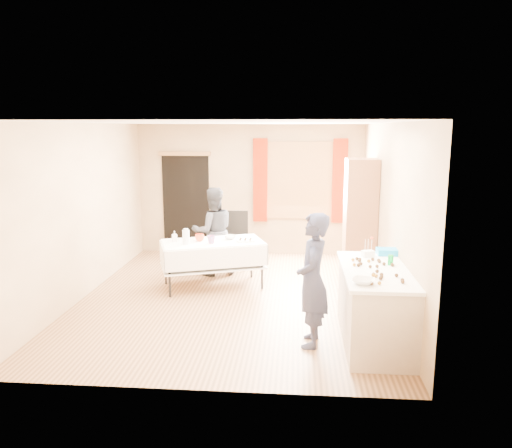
# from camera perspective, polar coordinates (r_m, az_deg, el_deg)

# --- Properties ---
(floor) EXTENTS (4.50, 5.50, 0.02)m
(floor) POSITION_cam_1_polar(r_m,az_deg,el_deg) (7.67, -2.67, -8.39)
(floor) COLOR #9E7047
(floor) RESTS_ON ground
(ceiling) EXTENTS (4.50, 5.50, 0.02)m
(ceiling) POSITION_cam_1_polar(r_m,az_deg,el_deg) (7.24, -2.85, 11.58)
(ceiling) COLOR white
(ceiling) RESTS_ON floor
(wall_back) EXTENTS (4.50, 0.02, 2.60)m
(wall_back) POSITION_cam_1_polar(r_m,az_deg,el_deg) (10.06, -0.72, 3.93)
(wall_back) COLOR tan
(wall_back) RESTS_ON floor
(wall_front) EXTENTS (4.50, 0.02, 2.60)m
(wall_front) POSITION_cam_1_polar(r_m,az_deg,el_deg) (4.68, -7.13, -4.38)
(wall_front) COLOR tan
(wall_front) RESTS_ON floor
(wall_left) EXTENTS (0.02, 5.50, 2.60)m
(wall_left) POSITION_cam_1_polar(r_m,az_deg,el_deg) (7.95, -19.13, 1.45)
(wall_left) COLOR tan
(wall_left) RESTS_ON floor
(wall_right) EXTENTS (0.02, 5.50, 2.60)m
(wall_right) POSITION_cam_1_polar(r_m,az_deg,el_deg) (7.40, 14.88, 1.02)
(wall_right) COLOR tan
(wall_right) RESTS_ON floor
(window_frame) EXTENTS (1.32, 0.06, 1.52)m
(window_frame) POSITION_cam_1_polar(r_m,az_deg,el_deg) (9.95, 5.01, 4.98)
(window_frame) COLOR olive
(window_frame) RESTS_ON wall_back
(window_pane) EXTENTS (1.20, 0.02, 1.40)m
(window_pane) POSITION_cam_1_polar(r_m,az_deg,el_deg) (9.93, 5.02, 4.97)
(window_pane) COLOR white
(window_pane) RESTS_ON wall_back
(curtain_left) EXTENTS (0.28, 0.06, 1.65)m
(curtain_left) POSITION_cam_1_polar(r_m,az_deg,el_deg) (9.93, 0.49, 5.00)
(curtain_left) COLOR #8E1A02
(curtain_left) RESTS_ON wall_back
(curtain_right) EXTENTS (0.28, 0.06, 1.65)m
(curtain_right) POSITION_cam_1_polar(r_m,az_deg,el_deg) (9.93, 9.53, 4.86)
(curtain_right) COLOR #8E1A02
(curtain_right) RESTS_ON wall_back
(doorway) EXTENTS (0.95, 0.04, 2.00)m
(doorway) POSITION_cam_1_polar(r_m,az_deg,el_deg) (10.27, -7.98, 2.29)
(doorway) COLOR black
(doorway) RESTS_ON floor
(door_lintel) EXTENTS (1.05, 0.06, 0.08)m
(door_lintel) POSITION_cam_1_polar(r_m,az_deg,el_deg) (10.14, -8.17, 7.97)
(door_lintel) COLOR olive
(door_lintel) RESTS_ON wall_back
(cabinet) EXTENTS (0.50, 0.60, 2.04)m
(cabinet) POSITION_cam_1_polar(r_m,az_deg,el_deg) (8.39, 11.79, 0.35)
(cabinet) COLOR brown
(cabinet) RESTS_ON floor
(counter) EXTENTS (0.79, 1.67, 0.91)m
(counter) POSITION_cam_1_polar(r_m,az_deg,el_deg) (6.15, 13.44, -9.11)
(counter) COLOR beige
(counter) RESTS_ON floor
(party_table) EXTENTS (1.80, 1.32, 0.75)m
(party_table) POSITION_cam_1_polar(r_m,az_deg,el_deg) (8.04, -4.94, -4.11)
(party_table) COLOR black
(party_table) RESTS_ON floor
(chair) EXTENTS (0.44, 0.44, 1.04)m
(chair) POSITION_cam_1_polar(r_m,az_deg,el_deg) (9.12, -2.32, -3.14)
(chair) COLOR black
(chair) RESTS_ON floor
(girl) EXTENTS (0.62, 0.44, 1.58)m
(girl) POSITION_cam_1_polar(r_m,az_deg,el_deg) (5.86, 6.48, -6.39)
(girl) COLOR #232643
(girl) RESTS_ON floor
(woman) EXTENTS (1.14, 1.09, 1.53)m
(woman) POSITION_cam_1_polar(r_m,az_deg,el_deg) (8.64, -4.91, -0.86)
(woman) COLOR black
(woman) RESTS_ON floor
(soda_can) EXTENTS (0.07, 0.07, 0.12)m
(soda_can) POSITION_cam_1_polar(r_m,az_deg,el_deg) (6.20, 15.13, -3.99)
(soda_can) COLOR #059A2E
(soda_can) RESTS_ON counter
(mixing_bowl) EXTENTS (0.40, 0.40, 0.06)m
(mixing_bowl) POSITION_cam_1_polar(r_m,az_deg,el_deg) (5.41, 12.16, -6.41)
(mixing_bowl) COLOR white
(mixing_bowl) RESTS_ON counter
(foam_block) EXTENTS (0.18, 0.15, 0.08)m
(foam_block) POSITION_cam_1_polar(r_m,az_deg,el_deg) (6.52, 12.67, -3.33)
(foam_block) COLOR white
(foam_block) RESTS_ON counter
(blue_basket) EXTENTS (0.31, 0.21, 0.08)m
(blue_basket) POSITION_cam_1_polar(r_m,az_deg,el_deg) (6.69, 14.93, -3.08)
(blue_basket) COLOR #0E93E6
(blue_basket) RESTS_ON counter
(pitcher) EXTENTS (0.13, 0.13, 0.22)m
(pitcher) POSITION_cam_1_polar(r_m,az_deg,el_deg) (7.81, -8.01, -1.50)
(pitcher) COLOR silver
(pitcher) RESTS_ON party_table
(cup_red) EXTENTS (0.20, 0.20, 0.11)m
(cup_red) POSITION_cam_1_polar(r_m,az_deg,el_deg) (8.00, -6.46, -1.55)
(cup_red) COLOR red
(cup_red) RESTS_ON party_table
(cup_rainbow) EXTENTS (0.20, 0.20, 0.12)m
(cup_rainbow) POSITION_cam_1_polar(r_m,az_deg,el_deg) (7.82, -5.14, -1.78)
(cup_rainbow) COLOR red
(cup_rainbow) RESTS_ON party_table
(small_bowl) EXTENTS (0.37, 0.37, 0.06)m
(small_bowl) POSITION_cam_1_polar(r_m,az_deg,el_deg) (8.11, -2.95, -1.52)
(small_bowl) COLOR white
(small_bowl) RESTS_ON party_table
(pastry_tray) EXTENTS (0.32, 0.26, 0.02)m
(pastry_tray) POSITION_cam_1_polar(r_m,az_deg,el_deg) (7.95, -1.21, -1.90)
(pastry_tray) COLOR white
(pastry_tray) RESTS_ON party_table
(bottle) EXTENTS (0.13, 0.13, 0.17)m
(bottle) POSITION_cam_1_polar(r_m,az_deg,el_deg) (8.03, -9.29, -1.39)
(bottle) COLOR white
(bottle) RESTS_ON party_table
(cake_balls) EXTENTS (0.50, 1.04, 0.04)m
(cake_balls) POSITION_cam_1_polar(r_m,az_deg,el_deg) (5.95, 13.43, -4.95)
(cake_balls) COLOR #3F2314
(cake_balls) RESTS_ON counter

